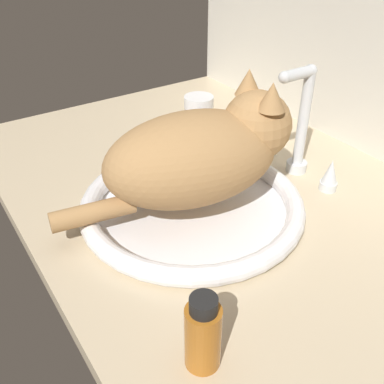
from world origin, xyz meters
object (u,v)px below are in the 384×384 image
Objects in this scene: cat at (206,152)px; amber_bottle at (203,334)px; pill_bottle at (199,122)px; faucet at (299,135)px; sink_basin at (192,205)px.

cat is 3.93× the size of amber_bottle.
amber_bottle is 0.98× the size of pill_bottle.
faucet is 1.99× the size of pill_bottle.
pill_bottle is at bearing 148.25° from cat.
faucet is at bearing 90.00° from sink_basin.
faucet is 46.87cm from amber_bottle.
sink_basin is 9.93cm from cat.
faucet reaches higher than pill_bottle.
pill_bottle is (-20.51, 15.37, 3.52)cm from sink_basin.
sink_basin is at bearing -99.32° from cat.
sink_basin is 24.96cm from faucet.
pill_bottle is (-20.91, 12.94, -6.10)cm from cat.
pill_bottle is at bearing -156.98° from faucet.
faucet is 0.52× the size of cat.
amber_bottle is at bearing -57.43° from faucet.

